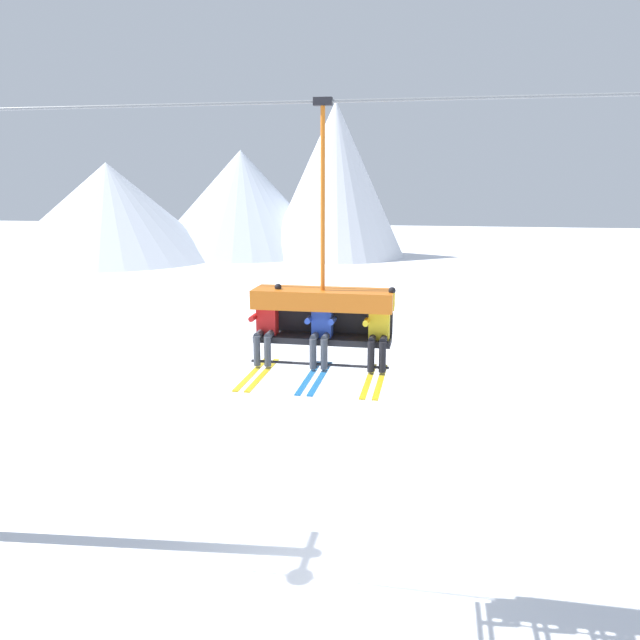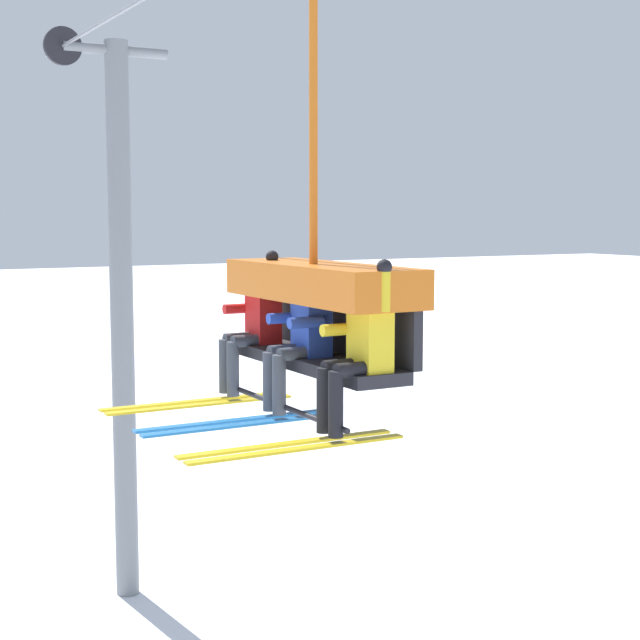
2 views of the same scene
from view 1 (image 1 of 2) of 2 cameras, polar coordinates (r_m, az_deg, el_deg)
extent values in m
plane|color=white|center=(12.85, -0.46, -22.20)|extent=(200.00, 200.00, 0.00)
cone|color=silver|center=(65.02, -18.72, 9.42)|extent=(21.48, 21.48, 9.22)
cone|color=silver|center=(67.65, -7.16, 10.67)|extent=(19.65, 19.65, 10.66)
cone|color=white|center=(63.59, 1.43, 12.67)|extent=(13.98, 13.98, 15.13)
cylinder|color=slate|center=(9.82, -0.28, 19.34)|extent=(17.26, 0.05, 0.05)
cube|color=#232328|center=(10.04, 0.24, -1.75)|extent=(2.20, 0.48, 0.10)
cube|color=#232328|center=(10.25, 0.52, 0.11)|extent=(2.20, 0.08, 0.45)
cube|color=#D16619|center=(9.96, 0.30, 1.96)|extent=(2.24, 0.68, 0.30)
cylinder|color=black|center=(9.82, -0.09, -4.07)|extent=(2.20, 0.04, 0.04)
cylinder|color=#D16619|center=(9.74, 0.25, 10.87)|extent=(0.07, 0.07, 2.79)
cube|color=black|center=(9.81, 0.26, 19.35)|extent=(0.28, 0.12, 0.12)
cube|color=red|center=(10.15, -4.84, 0.15)|extent=(0.32, 0.22, 0.52)
sphere|color=maroon|center=(10.08, -4.88, 2.15)|extent=(0.22, 0.22, 0.22)
ellipsoid|color=black|center=(9.98, -5.03, 2.04)|extent=(0.17, 0.04, 0.08)
cylinder|color=#3D424C|center=(10.06, -5.55, -1.26)|extent=(0.11, 0.34, 0.11)
cylinder|color=#3D424C|center=(10.01, -4.58, -1.30)|extent=(0.11, 0.34, 0.11)
cylinder|color=#3D424C|center=(9.96, -5.79, -2.83)|extent=(0.11, 0.11, 0.48)
cylinder|color=#3D424C|center=(9.92, -4.81, -2.88)|extent=(0.11, 0.11, 0.48)
cube|color=gold|center=(9.77, -6.24, -4.92)|extent=(0.09, 1.70, 0.02)
cube|color=gold|center=(9.72, -5.24, -4.98)|extent=(0.09, 1.70, 0.02)
cylinder|color=red|center=(10.05, -6.10, 0.24)|extent=(0.09, 0.30, 0.09)
cylinder|color=red|center=(10.03, -3.84, 2.06)|extent=(0.09, 0.09, 0.30)
sphere|color=black|center=(10.00, -3.86, 3.02)|extent=(0.11, 0.11, 0.11)
cube|color=#2847B7|center=(9.95, 0.22, -0.05)|extent=(0.32, 0.22, 0.52)
sphere|color=maroon|center=(9.88, 0.22, 1.98)|extent=(0.22, 0.22, 0.22)
ellipsoid|color=black|center=(9.78, 0.12, 1.88)|extent=(0.17, 0.04, 0.08)
cylinder|color=#3D424C|center=(9.85, -0.46, -1.49)|extent=(0.11, 0.34, 0.11)
cylinder|color=#3D424C|center=(9.82, 0.55, -1.54)|extent=(0.11, 0.34, 0.11)
cylinder|color=#3D424C|center=(9.75, -0.65, -3.10)|extent=(0.11, 0.11, 0.48)
cylinder|color=#3D424C|center=(9.72, 0.37, -3.15)|extent=(0.11, 0.11, 0.48)
cube|color=#1E6BB2|center=(9.56, -0.99, -5.24)|extent=(0.09, 1.70, 0.02)
cube|color=#1E6BB2|center=(9.52, 0.05, -5.30)|extent=(0.09, 1.70, 0.02)
cylinder|color=#2847B7|center=(9.83, -1.01, 0.03)|extent=(0.09, 0.30, 0.09)
cylinder|color=#2847B7|center=(9.77, 1.14, -0.05)|extent=(0.09, 0.30, 0.09)
cube|color=yellow|center=(9.83, 5.44, -0.26)|extent=(0.32, 0.22, 0.52)
sphere|color=maroon|center=(9.76, 5.48, 1.80)|extent=(0.22, 0.22, 0.22)
ellipsoid|color=black|center=(9.66, 5.43, 1.69)|extent=(0.17, 0.04, 0.08)
cylinder|color=black|center=(9.73, 4.81, -1.72)|extent=(0.11, 0.34, 0.11)
cylinder|color=black|center=(9.71, 5.84, -1.76)|extent=(0.11, 0.34, 0.11)
cylinder|color=black|center=(9.63, 4.68, -3.35)|extent=(0.11, 0.11, 0.48)
cylinder|color=black|center=(9.61, 5.73, -3.39)|extent=(0.11, 0.11, 0.48)
cube|color=gold|center=(9.43, 4.46, -5.53)|extent=(0.09, 1.70, 0.02)
cube|color=gold|center=(9.41, 5.53, -5.58)|extent=(0.09, 1.70, 0.02)
cylinder|color=yellow|center=(9.70, 4.27, -0.18)|extent=(0.09, 0.30, 0.09)
cylinder|color=yellow|center=(9.75, 6.58, 1.70)|extent=(0.09, 0.09, 0.30)
sphere|color=black|center=(9.72, 6.60, 2.69)|extent=(0.11, 0.11, 0.11)
camera|label=2|loc=(7.92, 51.75, -1.39)|focal=55.00mm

